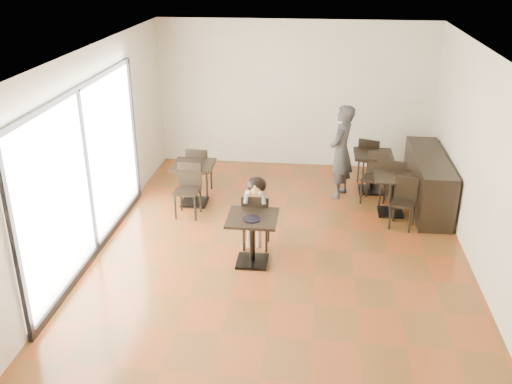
# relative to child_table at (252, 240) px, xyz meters

# --- Properties ---
(floor) EXTENTS (6.00, 8.00, 0.01)m
(floor) POSITION_rel_child_table_xyz_m (0.40, 0.53, -0.40)
(floor) COLOR brown
(floor) RESTS_ON ground
(ceiling) EXTENTS (6.00, 8.00, 0.01)m
(ceiling) POSITION_rel_child_table_xyz_m (0.40, 0.53, 2.80)
(ceiling) COLOR silver
(ceiling) RESTS_ON floor
(wall_back) EXTENTS (6.00, 0.01, 3.20)m
(wall_back) POSITION_rel_child_table_xyz_m (0.40, 4.53, 1.20)
(wall_back) COLOR #EEE5D0
(wall_back) RESTS_ON floor
(wall_front) EXTENTS (6.00, 0.01, 3.20)m
(wall_front) POSITION_rel_child_table_xyz_m (0.40, -3.47, 1.20)
(wall_front) COLOR #EEE5D0
(wall_front) RESTS_ON floor
(wall_left) EXTENTS (0.01, 8.00, 3.20)m
(wall_left) POSITION_rel_child_table_xyz_m (-2.60, 0.53, 1.20)
(wall_left) COLOR #EEE5D0
(wall_left) RESTS_ON floor
(wall_right) EXTENTS (0.01, 8.00, 3.20)m
(wall_right) POSITION_rel_child_table_xyz_m (3.40, 0.53, 1.20)
(wall_right) COLOR #EEE5D0
(wall_right) RESTS_ON floor
(storefront_window) EXTENTS (0.04, 4.50, 2.60)m
(storefront_window) POSITION_rel_child_table_xyz_m (-2.57, 0.03, 1.00)
(storefront_window) COLOR white
(storefront_window) RESTS_ON floor
(child_table) EXTENTS (0.76, 0.76, 0.81)m
(child_table) POSITION_rel_child_table_xyz_m (0.00, 0.00, 0.00)
(child_table) COLOR black
(child_table) RESTS_ON floor
(child_chair) EXTENTS (0.44, 0.44, 0.97)m
(child_chair) POSITION_rel_child_table_xyz_m (0.00, 0.55, 0.08)
(child_chair) COLOR black
(child_chair) RESTS_ON floor
(child) EXTENTS (0.44, 0.61, 1.22)m
(child) POSITION_rel_child_table_xyz_m (0.00, 0.55, 0.21)
(child) COLOR slate
(child) RESTS_ON child_chair
(plate) EXTENTS (0.27, 0.27, 0.02)m
(plate) POSITION_rel_child_table_xyz_m (0.00, -0.10, 0.41)
(plate) COLOR black
(plate) RESTS_ON child_table
(pizza_slice) EXTENTS (0.28, 0.22, 0.07)m
(pizza_slice) POSITION_rel_child_table_xyz_m (0.00, 0.36, 0.65)
(pizza_slice) COLOR #DFCC81
(pizza_slice) RESTS_ON child
(adult_patron) EXTENTS (0.65, 0.78, 1.85)m
(adult_patron) POSITION_rel_child_table_xyz_m (1.40, 2.82, 0.52)
(adult_patron) COLOR #37383C
(adult_patron) RESTS_ON floor
(cafe_table_mid) EXTENTS (0.89, 0.89, 0.75)m
(cafe_table_mid) POSITION_rel_child_table_xyz_m (2.34, 2.08, -0.03)
(cafe_table_mid) COLOR black
(cafe_table_mid) RESTS_ON floor
(cafe_table_left) EXTENTS (0.81, 0.81, 0.81)m
(cafe_table_left) POSITION_rel_child_table_xyz_m (-1.38, 2.12, 0.00)
(cafe_table_left) COLOR black
(cafe_table_left) RESTS_ON floor
(cafe_table_back) EXTENTS (0.98, 0.98, 0.81)m
(cafe_table_back) POSITION_rel_child_table_xyz_m (2.05, 3.12, 0.00)
(cafe_table_back) COLOR black
(cafe_table_back) RESTS_ON floor
(chair_mid_a) EXTENTS (0.51, 0.51, 0.90)m
(chair_mid_a) POSITION_rel_child_table_xyz_m (2.47, 2.63, 0.05)
(chair_mid_a) COLOR black
(chair_mid_a) RESTS_ON floor
(chair_mid_b) EXTENTS (0.51, 0.51, 0.90)m
(chair_mid_b) POSITION_rel_child_table_xyz_m (2.47, 1.53, 0.05)
(chair_mid_b) COLOR black
(chair_mid_b) RESTS_ON floor
(chair_left_a) EXTENTS (0.46, 0.46, 0.97)m
(chair_left_a) POSITION_rel_child_table_xyz_m (-1.38, 2.67, 0.08)
(chair_left_a) COLOR black
(chair_left_a) RESTS_ON floor
(chair_left_b) EXTENTS (0.46, 0.46, 0.97)m
(chair_left_b) POSITION_rel_child_table_xyz_m (-1.38, 1.57, 0.08)
(chair_left_b) COLOR black
(chair_left_b) RESTS_ON floor
(chair_back_a) EXTENTS (0.56, 0.56, 0.97)m
(chair_back_a) POSITION_rel_child_table_xyz_m (2.05, 3.67, 0.08)
(chair_back_a) COLOR black
(chair_back_a) RESTS_ON floor
(chair_back_b) EXTENTS (0.56, 0.56, 0.97)m
(chair_back_b) POSITION_rel_child_table_xyz_m (2.05, 2.57, 0.08)
(chair_back_b) COLOR black
(chair_back_b) RESTS_ON floor
(service_counter) EXTENTS (0.60, 2.40, 1.00)m
(service_counter) POSITION_rel_child_table_xyz_m (3.05, 2.53, 0.10)
(service_counter) COLOR black
(service_counter) RESTS_ON floor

